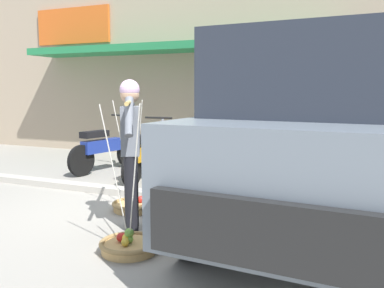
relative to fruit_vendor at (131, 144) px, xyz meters
name	(u,v)px	position (x,y,z in m)	size (l,w,h in m)	color
ground_plane	(135,212)	(-0.32, 0.58, -0.98)	(90.00, 90.00, 0.00)	gray
sidewalk_curb	(160,196)	(-0.32, 1.28, -0.93)	(20.00, 0.24, 0.10)	#AEA89C
fruit_vendor	(131,144)	(0.00, 0.00, 0.00)	(0.74, 1.27, 1.70)	black
fruit_basket_left_side	(134,205)	(-0.35, 0.63, -0.90)	(0.59, 0.59, 1.45)	tan
fruit_basket_right_side	(129,244)	(0.35, -0.63, -0.90)	(0.59, 0.59, 1.45)	tan
motorcycle_nearest_shop	(105,148)	(-2.28, 2.72, -0.52)	(0.58, 1.80, 1.09)	black
motorcycle_second_in_row	(148,154)	(-1.12, 2.36, -0.52)	(0.54, 1.82, 1.09)	black
motorcycle_third_in_row	(214,155)	(-0.03, 2.77, -0.52)	(0.54, 1.82, 1.09)	black
parked_truck	(330,130)	(2.05, 0.94, 0.16)	(2.39, 4.91, 2.10)	slate
storefront_building	(215,71)	(-1.75, 7.40, 1.13)	(13.00, 6.00, 4.20)	tan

